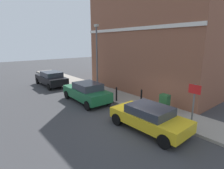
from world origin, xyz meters
The scene contains 11 objects.
ground centered at (0.00, 0.00, 0.00)m, with size 80.00×80.00×0.00m, color #38383A.
sidewalk centered at (2.03, 6.00, 0.07)m, with size 2.34×30.00×0.15m, color gray.
corner_building centered at (7.03, 3.70, 4.79)m, with size 7.76×11.41×9.58m.
car_yellow centered at (-0.36, -1.23, 0.70)m, with size 1.99×4.09×1.29m.
car_green centered at (-0.47, 4.57, 0.77)m, with size 1.97×4.32×1.49m.
car_black centered at (-0.57, 11.26, 0.77)m, with size 1.94×4.49×1.48m.
utility_cabinet centered at (1.92, -0.57, 0.68)m, with size 0.46×0.61×1.15m.
bollard_near_cabinet centered at (2.02, 1.39, 0.70)m, with size 0.14×0.14×1.04m.
bollard_far_kerb centered at (1.11, 3.00, 0.70)m, with size 0.14×0.14×1.04m.
street_sign centered at (1.13, -2.69, 1.66)m, with size 0.08×0.60×2.30m.
lamppost centered at (1.96, 6.64, 3.30)m, with size 0.20×0.44×5.72m.
Camera 1 is at (-7.14, -6.50, 4.38)m, focal length 28.60 mm.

